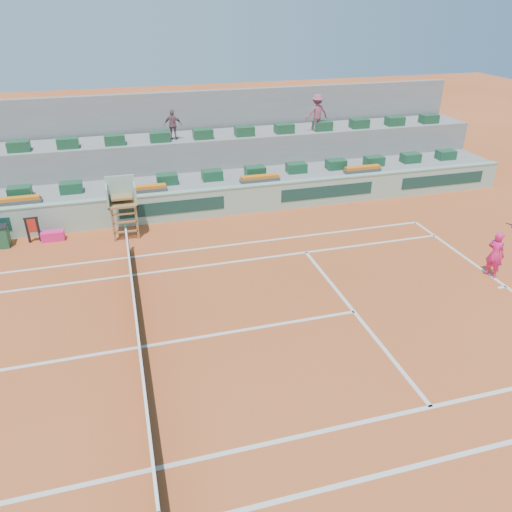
{
  "coord_description": "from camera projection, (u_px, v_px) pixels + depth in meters",
  "views": [
    {
      "loc": [
        0.11,
        -11.38,
        8.52
      ],
      "look_at": [
        4.0,
        2.5,
        1.0
      ],
      "focal_mm": 35.0,
      "sensor_mm": 36.0,
      "label": 1
    }
  ],
  "objects": [
    {
      "name": "stadium_back_wall",
      "position": [
        115.0,
        141.0,
        24.48
      ],
      "size": [
        36.0,
        0.4,
        4.4
      ],
      "primitive_type": "cube",
      "color": "gray",
      "rests_on": "ground"
    },
    {
      "name": "spectator_right",
      "position": [
        317.0,
        113.0,
        24.32
      ],
      "size": [
        1.18,
        0.74,
        1.76
      ],
      "primitive_type": "imported",
      "rotation": [
        0.0,
        0.0,
        3.22
      ],
      "color": "#90485B",
      "rests_on": "seating_tier_upper"
    },
    {
      "name": "towel_rack",
      "position": [
        33.0,
        228.0,
        19.2
      ],
      "size": [
        0.52,
        0.09,
        1.03
      ],
      "color": "black",
      "rests_on": "ground"
    },
    {
      "name": "advertising_hoarding",
      "position": [
        124.0,
        211.0,
        20.6
      ],
      "size": [
        36.0,
        0.34,
        1.26
      ],
      "color": "#90B59F",
      "rests_on": "ground"
    },
    {
      "name": "tennis_net",
      "position": [
        138.0,
        332.0,
        13.39
      ],
      "size": [
        0.1,
        11.97,
        1.1
      ],
      "color": "black",
      "rests_on": "ground"
    },
    {
      "name": "umpire_chair",
      "position": [
        122.0,
        199.0,
        19.32
      ],
      "size": [
        1.1,
        0.9,
        2.4
      ],
      "color": "brown",
      "rests_on": "ground"
    },
    {
      "name": "seat_row_upper",
      "position": [
        115.0,
        140.0,
        22.31
      ],
      "size": [
        32.9,
        0.6,
        0.44
      ],
      "color": "#184A2C",
      "rests_on": "seating_tier_upper"
    },
    {
      "name": "seat_row_lower",
      "position": [
        120.0,
        183.0,
        21.34
      ],
      "size": [
        32.9,
        0.6,
        0.44
      ],
      "color": "#184A2C",
      "rests_on": "seating_tier_lower"
    },
    {
      "name": "seating_tier_upper",
      "position": [
        119.0,
        169.0,
        23.53
      ],
      "size": [
        36.0,
        2.4,
        2.6
      ],
      "primitive_type": "cube",
      "color": "gray",
      "rests_on": "ground"
    },
    {
      "name": "tennis_player",
      "position": [
        495.0,
        254.0,
        16.74
      ],
      "size": [
        0.58,
        0.91,
        2.28
      ],
      "color": "#F51F77",
      "rests_on": "ground"
    },
    {
      "name": "flower_planters",
      "position": [
        83.0,
        195.0,
        20.34
      ],
      "size": [
        26.8,
        0.36,
        0.28
      ],
      "color": "#4A4A4A",
      "rests_on": "seating_tier_lower"
    },
    {
      "name": "player_bag",
      "position": [
        53.0,
        236.0,
        19.51
      ],
      "size": [
        0.86,
        0.38,
        0.38
      ],
      "primitive_type": "cube",
      "color": "#F51F77",
      "rests_on": "ground"
    },
    {
      "name": "spectator_mid",
      "position": [
        173.0,
        125.0,
        22.85
      ],
      "size": [
        0.86,
        0.51,
        1.37
      ],
      "primitive_type": "imported",
      "rotation": [
        0.0,
        0.0,
        2.91
      ],
      "color": "#7D535E",
      "rests_on": "seating_tier_upper"
    },
    {
      "name": "court_lines",
      "position": [
        140.0,
        347.0,
        13.63
      ],
      "size": [
        23.89,
        11.09,
        0.01
      ],
      "color": "silver",
      "rests_on": "ground"
    },
    {
      "name": "seating_tier_lower",
      "position": [
        122.0,
        194.0,
        22.49
      ],
      "size": [
        36.0,
        4.0,
        1.2
      ],
      "primitive_type": "cube",
      "color": "gray",
      "rests_on": "ground"
    },
    {
      "name": "ground",
      "position": [
        140.0,
        347.0,
        13.63
      ],
      "size": [
        90.0,
        90.0,
        0.0
      ],
      "primitive_type": "plane",
      "color": "#AC4921",
      "rests_on": "ground"
    }
  ]
}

